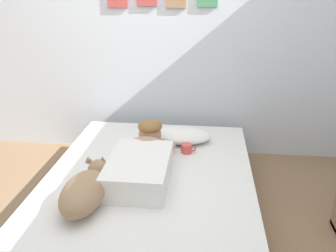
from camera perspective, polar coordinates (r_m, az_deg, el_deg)
ground_plane at (r=2.59m, az=-5.11°, el=-18.03°), size 11.70×11.70×0.00m
back_wall at (r=3.51m, az=-0.85°, el=15.40°), size 3.85×0.12×2.50m
bed at (r=2.77m, az=-2.76°, el=-10.40°), size 1.56×1.93×0.35m
pillow at (r=3.14m, az=2.11°, el=-1.53°), size 0.52×0.32×0.11m
person_lying at (r=2.63m, az=-4.14°, el=-5.30°), size 0.43×0.92×0.27m
dog at (r=2.32m, az=-13.19°, el=-9.97°), size 0.26×0.57×0.21m
coffee_cup at (r=2.94m, az=3.04°, el=-3.65°), size 0.12×0.09×0.07m
cell_phone at (r=2.57m, az=-7.50°, el=-8.72°), size 0.07×0.14×0.01m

